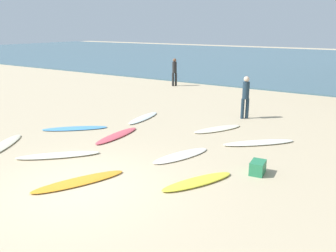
# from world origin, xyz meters

# --- Properties ---
(ground_plane) EXTENTS (120.00, 120.00, 0.00)m
(ground_plane) POSITION_xyz_m (0.00, 0.00, 0.00)
(ground_plane) COLOR #C6B28E
(ocean_water) EXTENTS (120.00, 40.00, 0.08)m
(ocean_water) POSITION_xyz_m (0.00, 35.51, 0.04)
(ocean_water) COLOR #426675
(ocean_water) RESTS_ON ground_plane
(surfboard_0) EXTENTS (2.06, 2.08, 0.09)m
(surfboard_0) POSITION_xyz_m (-2.12, 1.15, 0.04)
(surfboard_0) COLOR silver
(surfboard_0) RESTS_ON ground_plane
(surfboard_1) EXTENTS (1.72, 2.42, 0.07)m
(surfboard_1) POSITION_xyz_m (-4.33, 0.74, 0.04)
(surfboard_1) COLOR #EDE4C1
(surfboard_1) RESTS_ON ground_plane
(surfboard_2) EXTENTS (1.34, 2.09, 0.08)m
(surfboard_2) POSITION_xyz_m (2.26, 1.79, 0.04)
(surfboard_2) COLOR yellow
(surfboard_2) RESTS_ON ground_plane
(surfboard_3) EXTENTS (0.66, 2.29, 0.08)m
(surfboard_3) POSITION_xyz_m (-1.97, 3.63, 0.04)
(surfboard_3) COLOR #DE505D
(surfboard_3) RESTS_ON ground_plane
(surfboard_4) EXTENTS (0.76, 2.26, 0.08)m
(surfboard_4) POSITION_xyz_m (-2.67, 6.11, 0.04)
(surfboard_4) COLOR white
(surfboard_4) RESTS_ON ground_plane
(surfboard_5) EXTENTS (2.14, 2.02, 0.07)m
(surfboard_5) POSITION_xyz_m (-3.90, 3.46, 0.03)
(surfboard_5) COLOR #4F9DDB
(surfboard_5) RESTS_ON ground_plane
(surfboard_6) EXTENTS (1.44, 2.39, 0.07)m
(surfboard_6) POSITION_xyz_m (-0.23, 0.19, 0.04)
(surfboard_6) COLOR orange
(surfboard_6) RESTS_ON ground_plane
(surfboard_7) EXTENTS (2.12, 2.08, 0.09)m
(surfboard_7) POSITION_xyz_m (2.51, 5.57, 0.04)
(surfboard_7) COLOR white
(surfboard_7) RESTS_ON ground_plane
(surfboard_8) EXTENTS (1.19, 2.15, 0.07)m
(surfboard_8) POSITION_xyz_m (0.96, 3.16, 0.03)
(surfboard_8) COLOR silver
(surfboard_8) RESTS_ON ground_plane
(surfboard_9) EXTENTS (1.47, 2.11, 0.07)m
(surfboard_9) POSITION_xyz_m (0.65, 6.33, 0.04)
(surfboard_9) COLOR #EAE4C3
(surfboard_9) RESTS_ON ground_plane
(beachgoer_near) EXTENTS (0.39, 0.39, 1.78)m
(beachgoer_near) POSITION_xyz_m (0.86, 8.50, 1.00)
(beachgoer_near) COLOR #1E3342
(beachgoer_near) RESTS_ON ground_plane
(beachgoer_mid) EXTENTS (0.39, 0.39, 1.76)m
(beachgoer_mid) POSITION_xyz_m (-6.03, 13.95, 0.99)
(beachgoer_mid) COLOR black
(beachgoer_mid) RESTS_ON ground_plane
(beach_cooler) EXTENTS (0.41, 0.55, 0.35)m
(beach_cooler) POSITION_xyz_m (3.31, 3.17, 0.17)
(beach_cooler) COLOR #287F51
(beach_cooler) RESTS_ON ground_plane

